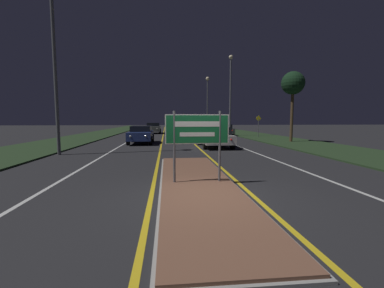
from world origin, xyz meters
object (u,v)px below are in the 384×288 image
Objects in this scene: warning_sign at (258,124)px; car_receding_0 at (215,136)px; car_receding_1 at (223,129)px; car_approaching_0 at (141,134)px; streetlight_left_near at (52,8)px; car_approaching_1 at (153,128)px; highway_sign at (197,133)px; streetlight_right_far at (207,93)px; streetlight_right_near at (230,88)px.

car_receding_0 is at bearing -125.99° from warning_sign.
car_receding_1 is 12.76m from car_approaching_0.
streetlight_left_near is 22.48m from car_approaching_1.
highway_sign is at bearing -103.62° from car_receding_0.
car_receding_1 is (-0.27, -13.65, -5.64)m from streetlight_right_far.
streetlight_left_near is 1.28× the size of streetlight_right_near.
highway_sign is 0.44× the size of car_receding_0.
streetlight_right_near reaches higher than car_approaching_0.
warning_sign is at bearing -81.48° from streetlight_right_far.
streetlight_left_near reaches higher than streetlight_right_far.
streetlight_right_far reaches higher than streetlight_right_near.
highway_sign is 0.92× the size of warning_sign.
car_approaching_1 is (0.23, 14.73, 0.01)m from car_approaching_0.
streetlight_right_near is 3.98× the size of warning_sign.
car_receding_1 is 4.89m from warning_sign.
car_receding_0 is 12.96m from car_receding_1.
streetlight_right_far is at bearing 43.10° from car_approaching_1.
car_approaching_0 is (-8.74, -9.30, 0.03)m from car_receding_1.
car_approaching_0 is at bearing -141.15° from streetlight_right_near.
warning_sign is (2.90, -3.87, 0.71)m from car_receding_1.
car_receding_1 is at bearing 75.56° from highway_sign.
streetlight_left_near is at bearing -161.49° from car_receding_0.
car_approaching_0 is at bearing 58.87° from streetlight_left_near.
streetlight_right_far is 4.07× the size of warning_sign.
car_receding_1 is at bearing -32.57° from car_approaching_1.
highway_sign is at bearing -99.56° from streetlight_right_far.
car_receding_0 is (2.47, 10.20, -0.78)m from highway_sign.
highway_sign reaches higher than car_approaching_1.
car_receding_0 is 1.09× the size of car_approaching_1.
car_receding_1 is 2.10× the size of warning_sign.
highway_sign is at bearing -46.83° from streetlight_left_near.
car_receding_1 is (12.54, 15.58, -6.92)m from streetlight_left_near.
car_receding_0 is (9.16, 3.07, -6.89)m from streetlight_left_near.
streetlight_left_near is 1.25× the size of streetlight_right_far.
car_receding_0 is at bearing -105.10° from car_receding_1.
streetlight_left_near is at bearing -142.82° from warning_sign.
streetlight_right_near is 15.68m from streetlight_right_far.
streetlight_right_near is 12.43m from car_approaching_1.
highway_sign is 23.47m from car_receding_1.
warning_sign is (11.40, -9.31, 0.67)m from car_approaching_1.
car_receding_1 is 1.09× the size of car_approaching_1.
car_approaching_0 is at bearing 149.02° from car_receding_0.
car_receding_0 is 1.00× the size of car_receding_1.
warning_sign is (8.75, 18.84, -0.11)m from highway_sign.
streetlight_right_far is 2.05× the size of car_approaching_0.
highway_sign is 0.23× the size of streetlight_right_far.
streetlight_right_far reaches higher than car_receding_0.
car_approaching_0 is at bearing -155.02° from warning_sign.
highway_sign is 20.77m from warning_sign.
warning_sign is (15.44, 11.71, -6.21)m from streetlight_left_near.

